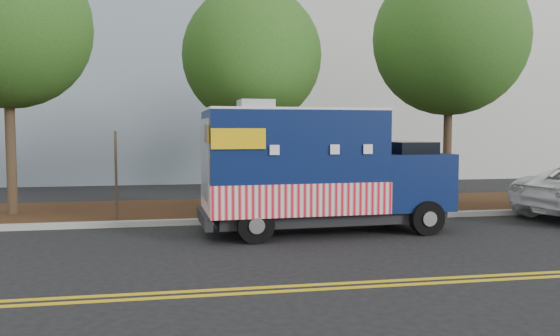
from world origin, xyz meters
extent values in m
plane|color=black|center=(0.00, 0.00, 0.00)|extent=(120.00, 120.00, 0.00)
cube|color=#9E9E99|center=(0.00, 1.40, 0.07)|extent=(120.00, 0.18, 0.15)
cube|color=#331A0E|center=(0.00, 3.50, 0.07)|extent=(120.00, 4.00, 0.15)
cube|color=gold|center=(0.00, -4.45, 0.01)|extent=(120.00, 0.10, 0.01)
cube|color=gold|center=(0.00, -4.70, 0.01)|extent=(120.00, 0.10, 0.01)
cylinder|color=#38281C|center=(-6.43, 3.12, 2.04)|extent=(0.26, 0.26, 4.09)
sphere|color=#204B15|center=(-6.43, 3.12, 5.19)|extent=(4.42, 4.42, 4.42)
cylinder|color=#38281C|center=(0.17, 3.57, 1.79)|extent=(0.26, 0.26, 3.58)
sphere|color=#204B15|center=(0.17, 3.57, 4.60)|extent=(4.10, 4.10, 4.10)
cylinder|color=#38281C|center=(6.24, 3.16, 2.02)|extent=(0.26, 0.26, 4.05)
sphere|color=#204B15|center=(6.24, 3.16, 5.22)|extent=(4.70, 4.70, 4.70)
cube|color=#473828|center=(-3.55, 1.65, 1.20)|extent=(0.06, 0.06, 2.40)
cube|color=black|center=(1.48, -0.09, 0.40)|extent=(5.43, 2.07, 0.27)
cube|color=#0A1846|center=(0.62, -0.13, 1.72)|extent=(4.11, 2.38, 2.29)
cube|color=red|center=(0.62, -0.13, 0.91)|extent=(4.15, 2.44, 0.72)
cube|color=white|center=(0.62, -0.13, 2.88)|extent=(4.11, 2.38, 0.06)
cube|color=#B7B7BA|center=(-0.24, -0.17, 3.01)|extent=(0.80, 0.80, 0.21)
cube|color=#0A1846|center=(3.48, 0.01, 1.19)|extent=(1.81, 2.13, 1.34)
cube|color=black|center=(3.43, 0.01, 1.83)|extent=(1.04, 1.91, 0.62)
cube|color=black|center=(4.36, 0.05, 0.74)|extent=(0.17, 1.91, 0.29)
cube|color=black|center=(-1.43, -0.23, 0.43)|extent=(0.27, 2.15, 0.27)
cube|color=#B7B7BA|center=(-1.40, -0.23, 1.77)|extent=(0.12, 1.72, 1.81)
cube|color=#B7B7BA|center=(0.85, 1.02, 1.77)|extent=(1.72, 0.12, 1.05)
cube|color=yellow|center=(-0.76, -1.33, 2.24)|extent=(1.15, 0.07, 0.43)
cube|color=yellow|center=(-0.87, 0.94, 2.24)|extent=(1.15, 0.07, 0.43)
cylinder|color=black|center=(3.62, -0.96, 0.40)|extent=(0.81, 0.31, 0.80)
cylinder|color=black|center=(3.53, 0.99, 0.40)|extent=(0.81, 0.31, 0.80)
cylinder|color=black|center=(-0.38, -1.15, 0.40)|extent=(0.81, 0.31, 0.80)
cylinder|color=black|center=(-0.48, 0.79, 0.40)|extent=(0.81, 0.31, 0.80)
camera|label=1|loc=(-1.95, -12.59, 2.42)|focal=35.00mm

